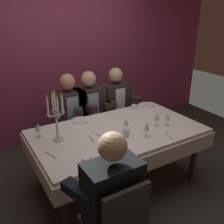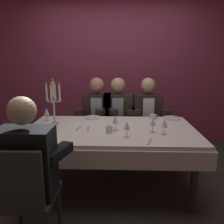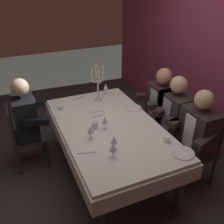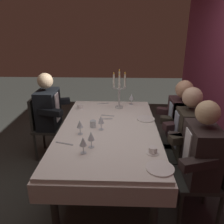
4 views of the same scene
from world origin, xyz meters
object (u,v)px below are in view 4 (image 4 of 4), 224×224
object	(u,v)px
wine_glass_1	(131,97)
coffee_cup_1	(153,151)
seated_diner_2	(188,132)
seated_diner_3	(202,153)
wine_glass_0	(83,142)
wine_glass_3	(80,124)
water_tumbler_0	(93,124)
seated_diner_1	(181,121)
dinner_plate_0	(160,168)
seated_diner_0	(48,109)
coffee_cup_0	(80,107)
dinner_plate_1	(146,119)
wine_glass_4	(101,120)
wine_glass_2	(91,136)
dining_table	(108,137)
candelabra	(119,90)

from	to	relation	value
wine_glass_1	coffee_cup_1	bearing A→B (deg)	5.79
seated_diner_2	seated_diner_3	xyz separation A→B (m)	(0.44, 0.00, 0.00)
wine_glass_1	wine_glass_0	bearing A→B (deg)	-19.68
wine_glass_3	seated_diner_2	xyz separation A→B (m)	(-0.10, 1.18, -0.12)
water_tumbler_0	seated_diner_1	bearing A→B (deg)	102.24
dinner_plate_0	seated_diner_0	world-z (taller)	seated_diner_0
water_tumbler_0	seated_diner_2	size ratio (longest dim) A/B	0.06
water_tumbler_0	coffee_cup_0	bearing A→B (deg)	-157.27
dinner_plate_0	water_tumbler_0	bearing A→B (deg)	-141.18
seated_diner_2	seated_diner_1	bearing A→B (deg)	180.00
seated_diner_1	dinner_plate_1	bearing A→B (deg)	-92.57
wine_glass_3	seated_diner_3	bearing A→B (deg)	73.89
seated_diner_3	wine_glass_4	bearing A→B (deg)	-115.54
wine_glass_2	wine_glass_0	bearing A→B (deg)	-28.23
dinner_plate_0	wine_glass_0	bearing A→B (deg)	-108.66
wine_glass_3	dining_table	bearing A→B (deg)	120.86
coffee_cup_0	seated_diner_0	size ratio (longest dim) A/B	0.11
candelabra	seated_diner_0	bearing A→B (deg)	-86.52
candelabra	wine_glass_4	xyz separation A→B (m)	(0.73, -0.20, -0.14)
dinner_plate_1	seated_diner_1	world-z (taller)	seated_diner_1
seated_diner_0	seated_diner_1	xyz separation A→B (m)	(0.37, 1.77, 0.00)
wine_glass_3	seated_diner_0	world-z (taller)	seated_diner_0
wine_glass_4	coffee_cup_1	world-z (taller)	wine_glass_4
dinner_plate_1	coffee_cup_1	xyz separation A→B (m)	(0.80, -0.02, 0.02)
candelabra	wine_glass_3	size ratio (longest dim) A/B	3.34
water_tumbler_0	seated_diner_3	bearing A→B (deg)	63.76
dining_table	wine_glass_2	bearing A→B (deg)	-17.22
seated_diner_1	seated_diner_2	bearing A→B (deg)	0.00
coffee_cup_1	seated_diner_1	bearing A→B (deg)	149.78
water_tumbler_0	seated_diner_0	size ratio (longest dim) A/B	0.06
dinner_plate_0	wine_glass_2	size ratio (longest dim) A/B	1.41
candelabra	dinner_plate_1	bearing A→B (deg)	39.03
dinner_plate_1	seated_diner_0	xyz separation A→B (m)	(-0.35, -1.34, -0.01)
candelabra	seated_diner_2	world-z (taller)	candelabra
wine_glass_3	seated_diner_0	xyz separation A→B (m)	(-0.78, -0.59, -0.12)
candelabra	coffee_cup_1	distance (m)	1.27
wine_glass_0	seated_diner_1	distance (m)	1.35
dinner_plate_0	seated_diner_2	bearing A→B (deg)	149.08
water_tumbler_0	seated_diner_3	size ratio (longest dim) A/B	0.06
seated_diner_2	wine_glass_4	bearing A→B (deg)	-91.05
wine_glass_0	water_tumbler_0	xyz separation A→B (m)	(-0.57, 0.02, -0.08)
dinner_plate_1	coffee_cup_0	size ratio (longest dim) A/B	1.67
coffee_cup_1	wine_glass_0	bearing A→B (deg)	-88.11
wine_glass_4	water_tumbler_0	size ratio (longest dim) A/B	2.04
wine_glass_0	coffee_cup_1	distance (m)	0.64
wine_glass_2	seated_diner_3	bearing A→B (deg)	86.38
wine_glass_0	wine_glass_1	distance (m)	1.47
seated_diner_0	wine_glass_3	bearing A→B (deg)	37.11
candelabra	water_tumbler_0	world-z (taller)	candelabra
coffee_cup_0	water_tumbler_0	bearing A→B (deg)	22.73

